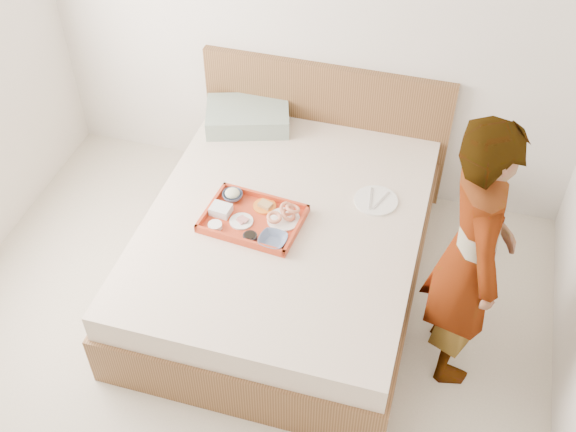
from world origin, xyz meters
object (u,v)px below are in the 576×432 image
(dinner_plate, at_px, (376,201))
(person, at_px, (471,256))
(bed, at_px, (285,249))
(tray, at_px, (253,219))

(dinner_plate, relative_size, person, 0.16)
(bed, height_order, tray, tray)
(tray, bearing_deg, person, -4.20)
(tray, distance_m, dinner_plate, 0.74)
(bed, distance_m, tray, 0.34)
(bed, distance_m, dinner_plate, 0.62)
(bed, height_order, person, person)
(dinner_plate, xyz_separation_m, person, (0.55, -0.56, 0.28))
(bed, xyz_separation_m, person, (1.03, -0.28, 0.55))
(dinner_plate, bearing_deg, bed, -149.73)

